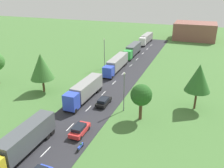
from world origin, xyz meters
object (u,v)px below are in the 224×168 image
at_px(truck_fifth, 146,38).
at_px(tree_pine, 199,78).
at_px(tree_birch, 141,95).
at_px(car_second, 80,130).
at_px(lamppost_third, 104,52).
at_px(motorcycle_courier, 80,146).
at_px(distant_building, 195,31).
at_px(car_third, 104,101).
at_px(lamppost_second, 124,90).
at_px(truck_second, 85,90).
at_px(truck_lead, 23,141).
at_px(truck_fourth, 133,50).
at_px(tree_oak, 41,67).
at_px(truck_third, 116,63).

relative_size(truck_fifth, tree_pine, 1.50).
bearing_deg(tree_birch, tree_pine, 40.55).
distance_m(car_second, lamppost_third, 33.32).
bearing_deg(truck_fifth, motorcycle_courier, -84.32).
distance_m(tree_pine, distant_building, 67.14).
relative_size(motorcycle_courier, tree_birch, 0.30).
xyz_separation_m(car_third, lamppost_second, (4.40, -0.73, 3.48)).
distance_m(truck_second, tree_birch, 13.28).
bearing_deg(truck_lead, car_second, 54.63).
distance_m(truck_fourth, truck_fifth, 19.88).
bearing_deg(truck_second, distant_building, 76.18).
distance_m(truck_fifth, tree_birch, 60.29).
xyz_separation_m(truck_second, motorcycle_courier, (6.74, -14.87, -1.65)).
height_order(lamppost_second, tree_birch, lamppost_second).
xyz_separation_m(motorcycle_courier, tree_pine, (14.60, 18.90, 5.71)).
bearing_deg(truck_fifth, lamppost_third, -96.16).
height_order(truck_fourth, tree_oak, tree_oak).
bearing_deg(truck_fourth, tree_oak, -106.36).
distance_m(car_third, motorcycle_courier, 14.18).
distance_m(truck_fourth, car_third, 36.71).
xyz_separation_m(truck_lead, tree_birch, (12.74, 15.05, 2.44)).
distance_m(motorcycle_courier, tree_pine, 24.55).
distance_m(lamppost_third, tree_birch, 29.08).
bearing_deg(truck_fifth, tree_birch, -77.69).
height_order(truck_lead, lamppost_second, lamppost_second).
height_order(truck_lead, distant_building, distant_building).
height_order(motorcycle_courier, tree_birch, tree_birch).
relative_size(lamppost_second, tree_birch, 1.17).
xyz_separation_m(truck_fourth, distant_building, (17.62, 35.48, 1.41)).
distance_m(truck_lead, lamppost_second, 19.29).
relative_size(truck_fifth, tree_birch, 2.03).
bearing_deg(truck_third, truck_lead, -90.07).
relative_size(truck_second, car_second, 2.96).
height_order(truck_second, tree_pine, tree_pine).
distance_m(motorcycle_courier, tree_birch, 13.45).
relative_size(lamppost_second, distant_building, 0.44).
relative_size(truck_fourth, tree_oak, 1.53).
bearing_deg(lamppost_second, truck_fourth, 103.71).
distance_m(truck_second, truck_fifth, 55.40).
bearing_deg(tree_oak, truck_second, -3.08).
height_order(truck_fourth, lamppost_third, lamppost_third).
bearing_deg(lamppost_third, truck_fifth, 83.84).
height_order(truck_fourth, motorcycle_courier, truck_fourth).
xyz_separation_m(truck_third, tree_pine, (21.44, -15.38, 4.12)).
distance_m(truck_second, lamppost_second, 9.29).
bearing_deg(car_second, truck_lead, -125.37).
bearing_deg(tree_oak, motorcycle_courier, -41.97).
bearing_deg(car_second, tree_birch, 46.00).
bearing_deg(truck_second, lamppost_third, 101.18).
height_order(lamppost_third, distant_building, lamppost_third).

